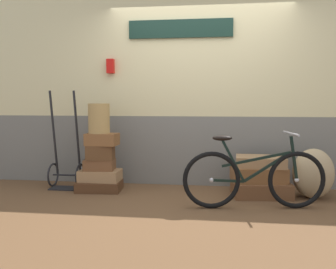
{
  "coord_description": "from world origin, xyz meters",
  "views": [
    {
      "loc": [
        0.18,
        -4.16,
        1.21
      ],
      "look_at": [
        -0.37,
        0.2,
        0.78
      ],
      "focal_mm": 37.39,
      "sensor_mm": 36.0,
      "label": 1
    }
  ],
  "objects_px": {
    "suitcase_2": "(100,165)",
    "suitcase_4": "(102,139)",
    "suitcase_3": "(100,152)",
    "wicker_basket": "(99,118)",
    "suitcase_0": "(100,186)",
    "suitcase_5": "(261,189)",
    "bicycle": "(254,178)",
    "suitcase_6": "(258,174)",
    "luggage_trolley": "(66,167)",
    "suitcase_7": "(261,161)",
    "suitcase_1": "(100,175)",
    "burlap_sack": "(313,174)"
  },
  "relations": [
    {
      "from": "suitcase_2",
      "to": "bicycle",
      "type": "bearing_deg",
      "value": -18.82
    },
    {
      "from": "suitcase_6",
      "to": "wicker_basket",
      "type": "xyz_separation_m",
      "value": [
        -2.07,
        -0.02,
        0.69
      ]
    },
    {
      "from": "suitcase_1",
      "to": "suitcase_3",
      "type": "height_order",
      "value": "suitcase_3"
    },
    {
      "from": "suitcase_0",
      "to": "bicycle",
      "type": "bearing_deg",
      "value": -18.84
    },
    {
      "from": "suitcase_2",
      "to": "suitcase_6",
      "type": "distance_m",
      "value": 2.08
    },
    {
      "from": "suitcase_0",
      "to": "suitcase_2",
      "type": "xyz_separation_m",
      "value": [
        0.0,
        0.01,
        0.29
      ]
    },
    {
      "from": "suitcase_3",
      "to": "suitcase_2",
      "type": "bearing_deg",
      "value": 134.83
    },
    {
      "from": "suitcase_3",
      "to": "luggage_trolley",
      "type": "height_order",
      "value": "luggage_trolley"
    },
    {
      "from": "suitcase_1",
      "to": "luggage_trolley",
      "type": "distance_m",
      "value": 0.54
    },
    {
      "from": "burlap_sack",
      "to": "suitcase_7",
      "type": "bearing_deg",
      "value": 175.17
    },
    {
      "from": "suitcase_4",
      "to": "suitcase_5",
      "type": "xyz_separation_m",
      "value": [
        2.07,
        -0.0,
        -0.6
      ]
    },
    {
      "from": "suitcase_5",
      "to": "wicker_basket",
      "type": "xyz_separation_m",
      "value": [
        -2.11,
        0.02,
        0.88
      ]
    },
    {
      "from": "suitcase_4",
      "to": "suitcase_3",
      "type": "bearing_deg",
      "value": -165.41
    },
    {
      "from": "suitcase_5",
      "to": "bicycle",
      "type": "height_order",
      "value": "bicycle"
    },
    {
      "from": "suitcase_6",
      "to": "bicycle",
      "type": "xyz_separation_m",
      "value": [
        -0.12,
        -0.56,
        0.07
      ]
    },
    {
      "from": "suitcase_5",
      "to": "suitcase_0",
      "type": "bearing_deg",
      "value": 173.95
    },
    {
      "from": "luggage_trolley",
      "to": "bicycle",
      "type": "relative_size",
      "value": 0.84
    },
    {
      "from": "suitcase_7",
      "to": "burlap_sack",
      "type": "xyz_separation_m",
      "value": [
        0.63,
        -0.05,
        -0.13
      ]
    },
    {
      "from": "suitcase_5",
      "to": "wicker_basket",
      "type": "bearing_deg",
      "value": 173.76
    },
    {
      "from": "luggage_trolley",
      "to": "suitcase_2",
      "type": "bearing_deg",
      "value": -12.88
    },
    {
      "from": "luggage_trolley",
      "to": "burlap_sack",
      "type": "xyz_separation_m",
      "value": [
        3.26,
        -0.15,
        0.02
      ]
    },
    {
      "from": "suitcase_6",
      "to": "suitcase_1",
      "type": "bearing_deg",
      "value": 174.73
    },
    {
      "from": "luggage_trolley",
      "to": "suitcase_7",
      "type": "bearing_deg",
      "value": -2.01
    },
    {
      "from": "suitcase_2",
      "to": "suitcase_4",
      "type": "bearing_deg",
      "value": -19.07
    },
    {
      "from": "suitcase_3",
      "to": "wicker_basket",
      "type": "xyz_separation_m",
      "value": [
        -0.02,
        0.02,
        0.45
      ]
    },
    {
      "from": "burlap_sack",
      "to": "suitcase_3",
      "type": "bearing_deg",
      "value": 179.83
    },
    {
      "from": "suitcase_6",
      "to": "bicycle",
      "type": "distance_m",
      "value": 0.57
    },
    {
      "from": "wicker_basket",
      "to": "bicycle",
      "type": "bearing_deg",
      "value": -15.37
    },
    {
      "from": "suitcase_0",
      "to": "suitcase_2",
      "type": "relative_size",
      "value": 1.48
    },
    {
      "from": "suitcase_0",
      "to": "suitcase_3",
      "type": "bearing_deg",
      "value": -28.4
    },
    {
      "from": "suitcase_6",
      "to": "wicker_basket",
      "type": "bearing_deg",
      "value": 175.07
    },
    {
      "from": "bicycle",
      "to": "suitcase_7",
      "type": "bearing_deg",
      "value": 75.21
    },
    {
      "from": "burlap_sack",
      "to": "bicycle",
      "type": "bearing_deg",
      "value": -146.72
    },
    {
      "from": "suitcase_5",
      "to": "bicycle",
      "type": "bearing_deg",
      "value": -112.32
    },
    {
      "from": "suitcase_6",
      "to": "wicker_basket",
      "type": "height_order",
      "value": "wicker_basket"
    },
    {
      "from": "suitcase_3",
      "to": "wicker_basket",
      "type": "bearing_deg",
      "value": 127.84
    },
    {
      "from": "suitcase_7",
      "to": "suitcase_0",
      "type": "bearing_deg",
      "value": -175.27
    },
    {
      "from": "suitcase_0",
      "to": "suitcase_4",
      "type": "distance_m",
      "value": 0.63
    },
    {
      "from": "bicycle",
      "to": "suitcase_2",
      "type": "bearing_deg",
      "value": 164.69
    },
    {
      "from": "suitcase_0",
      "to": "suitcase_3",
      "type": "xyz_separation_m",
      "value": [
        0.03,
        -0.01,
        0.45
      ]
    },
    {
      "from": "suitcase_4",
      "to": "wicker_basket",
      "type": "height_order",
      "value": "wicker_basket"
    },
    {
      "from": "suitcase_7",
      "to": "bicycle",
      "type": "distance_m",
      "value": 0.59
    },
    {
      "from": "suitcase_0",
      "to": "burlap_sack",
      "type": "height_order",
      "value": "burlap_sack"
    },
    {
      "from": "wicker_basket",
      "to": "suitcase_5",
      "type": "bearing_deg",
      "value": -0.44
    },
    {
      "from": "suitcase_3",
      "to": "suitcase_7",
      "type": "distance_m",
      "value": 2.09
    },
    {
      "from": "suitcase_5",
      "to": "suitcase_3",
      "type": "bearing_deg",
      "value": 174.27
    },
    {
      "from": "suitcase_7",
      "to": "suitcase_2",
      "type": "bearing_deg",
      "value": -175.42
    },
    {
      "from": "suitcase_2",
      "to": "luggage_trolley",
      "type": "xyz_separation_m",
      "value": [
        -0.53,
        0.12,
        -0.06
      ]
    },
    {
      "from": "suitcase_2",
      "to": "suitcase_7",
      "type": "xyz_separation_m",
      "value": [
        2.1,
        0.03,
        0.08
      ]
    },
    {
      "from": "suitcase_1",
      "to": "suitcase_2",
      "type": "distance_m",
      "value": 0.15
    }
  ]
}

